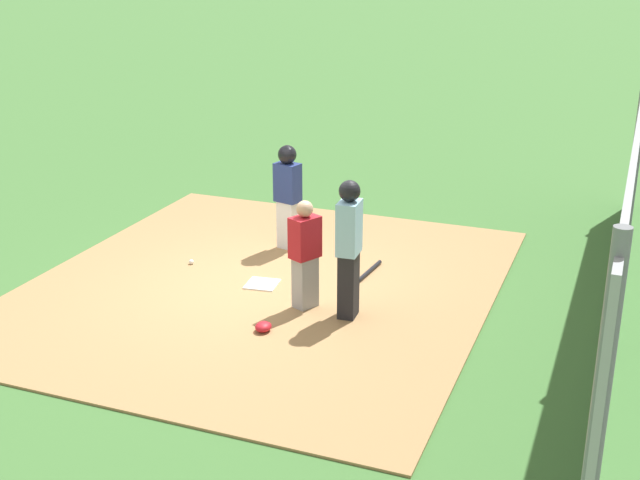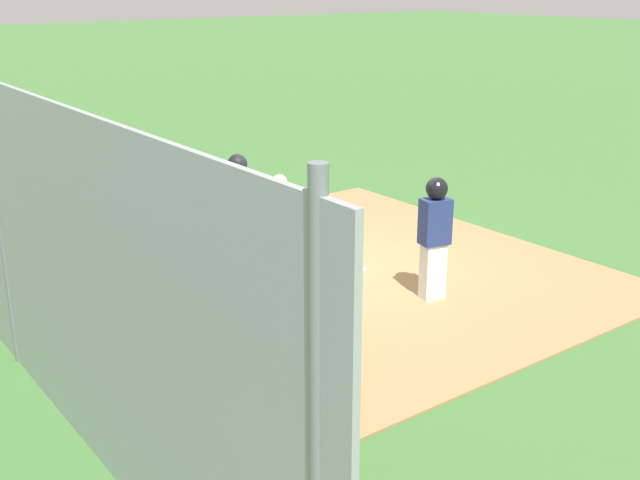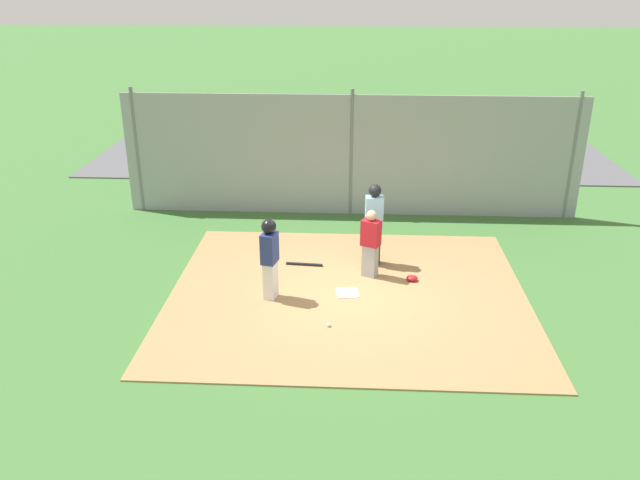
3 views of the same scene
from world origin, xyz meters
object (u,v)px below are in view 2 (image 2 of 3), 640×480
at_px(runner, 435,230).
at_px(baseball, 427,255).
at_px(umpire, 239,215).
at_px(baseball_bat, 316,310).
at_px(home_plate, 346,269).
at_px(catcher_mask, 260,250).
at_px(catcher, 280,224).

relative_size(runner, baseball, 22.62).
distance_m(umpire, baseball_bat, 1.81).
height_order(umpire, runner, umpire).
xyz_separation_m(home_plate, catcher_mask, (-1.35, -0.65, 0.05)).
distance_m(catcher, umpire, 0.68).
bearing_deg(catcher, umpire, -160.83).
xyz_separation_m(home_plate, runner, (1.54, 0.25, 0.95)).
bearing_deg(umpire, catcher, -10.63).
xyz_separation_m(umpire, runner, (2.07, 1.75, -0.02)).
bearing_deg(umpire, runner, -53.65).
distance_m(catcher_mask, baseball, 2.61).
bearing_deg(catcher, baseball, 6.19).
relative_size(catcher, baseball_bat, 1.82).
height_order(catcher, baseball, catcher).
distance_m(catcher, runner, 2.29).
relative_size(umpire, baseball, 24.97).
distance_m(umpire, baseball, 3.11).
bearing_deg(umpire, catcher_mask, 40.15).
height_order(umpire, baseball_bat, umpire).
xyz_separation_m(home_plate, umpire, (-0.54, -1.49, 0.97)).
relative_size(catcher, catcher_mask, 6.21).
bearing_deg(catcher_mask, baseball_bat, -15.45).
height_order(umpire, baseball, umpire).
bearing_deg(catcher_mask, umpire, -46.05).
bearing_deg(baseball_bat, baseball, 108.59).
xyz_separation_m(runner, catcher_mask, (-2.89, -0.90, -0.90)).
distance_m(home_plate, baseball, 1.38).
distance_m(baseball_bat, baseball, 2.71).
relative_size(baseball_bat, baseball, 11.03).
xyz_separation_m(umpire, baseball_bat, (1.52, 0.20, -0.95)).
bearing_deg(home_plate, runner, 9.32).
xyz_separation_m(baseball_bat, catcher_mask, (-2.34, 0.65, 0.03)).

